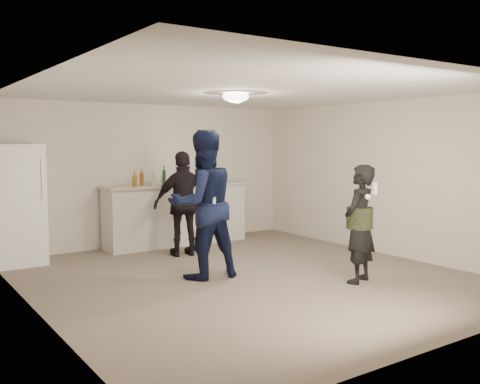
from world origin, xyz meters
TOP-DOWN VIEW (x-y plane):
  - floor at (0.00, 0.00)m, footprint 6.00×6.00m
  - ceiling at (0.00, 0.00)m, footprint 6.00×6.00m
  - wall_back at (0.00, 3.00)m, footprint 6.00×0.00m
  - wall_front at (0.00, -3.00)m, footprint 6.00×0.00m
  - wall_left at (-2.75, 0.00)m, footprint 0.00×6.00m
  - wall_right at (2.75, 0.00)m, footprint 0.00×6.00m
  - counter at (0.31, 2.67)m, footprint 2.60×0.56m
  - counter_top at (0.31, 2.67)m, footprint 2.68×0.64m
  - fridge at (-2.39, 2.60)m, footprint 0.70×0.70m
  - fridge_handle at (-2.11, 2.23)m, footprint 0.02×0.02m
  - ceiling_dome at (0.00, 0.30)m, footprint 0.36×0.36m
  - shaker at (0.05, 2.68)m, footprint 0.08×0.08m
  - man at (-0.51, 0.35)m, footprint 1.02×0.83m
  - woman at (1.05, -1.02)m, footprint 0.66×0.56m
  - camo_shorts at (1.05, -1.02)m, footprint 0.34×0.34m
  - spectator at (-0.04, 1.74)m, footprint 1.05×0.59m
  - remote_man at (-0.51, 0.07)m, footprint 0.04×0.04m
  - nunchuk_man at (-0.39, 0.10)m, footprint 0.07×0.07m
  - remote_woman at (1.05, -1.27)m, footprint 0.04×0.04m
  - nunchuk_woman at (0.95, -1.24)m, footprint 0.07×0.07m
  - bottle_cluster at (-0.04, 2.60)m, footprint 1.49×0.30m

SIDE VIEW (x-z plane):
  - floor at x=0.00m, z-range 0.00..0.00m
  - counter at x=0.31m, z-range 0.00..1.05m
  - woman at x=1.05m, z-range 0.00..1.54m
  - spectator at x=-0.04m, z-range 0.00..1.69m
  - camo_shorts at x=1.05m, z-range 0.71..0.99m
  - fridge at x=-2.39m, z-range 0.00..1.80m
  - nunchuk_man at x=-0.39m, z-range 0.95..1.01m
  - man at x=-0.51m, z-range 0.00..2.00m
  - remote_man at x=-0.51m, z-range 0.98..1.12m
  - counter_top at x=0.31m, z-range 1.05..1.09m
  - nunchuk_woman at x=0.95m, z-range 1.11..1.18m
  - shaker at x=0.05m, z-range 1.09..1.26m
  - bottle_cluster at x=-0.04m, z-range 1.07..1.33m
  - wall_back at x=0.00m, z-range -1.75..4.25m
  - wall_front at x=0.00m, z-range -1.75..4.25m
  - wall_left at x=-2.75m, z-range -1.75..4.25m
  - wall_right at x=2.75m, z-range -1.75..4.25m
  - remote_woman at x=1.05m, z-range 1.18..1.32m
  - fridge_handle at x=-2.11m, z-range 1.00..1.60m
  - ceiling_dome at x=0.00m, z-range 2.37..2.53m
  - ceiling at x=0.00m, z-range 2.50..2.50m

